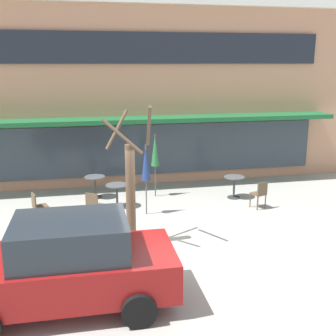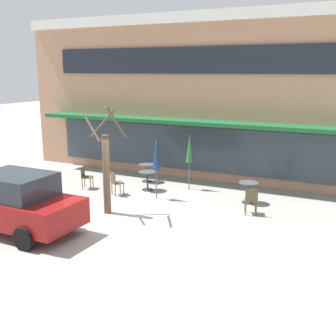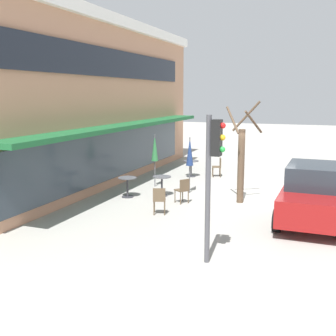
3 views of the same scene
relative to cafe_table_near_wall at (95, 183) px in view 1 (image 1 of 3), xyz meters
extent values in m
plane|color=#9E9B93|center=(1.70, -4.62, -0.52)|extent=(80.00, 80.00, 0.00)
cube|color=tan|center=(1.70, 5.38, 3.00)|extent=(17.39, 8.00, 7.02)
cube|color=#19592D|center=(1.70, 0.83, 2.03)|extent=(14.78, 1.10, 0.16)
cube|color=#1E232D|center=(1.70, 1.32, 4.54)|extent=(13.91, 0.10, 1.10)
cube|color=#2D3842|center=(1.70, 1.32, 0.83)|extent=(13.91, 0.10, 1.90)
cylinder|color=#333338|center=(0.00, 0.00, -0.50)|extent=(0.44, 0.44, 0.03)
cylinder|color=#333338|center=(0.00, 0.00, -0.14)|extent=(0.07, 0.07, 0.70)
cylinder|color=#4C4C51|center=(0.00, 0.00, 0.23)|extent=(0.70, 0.70, 0.03)
cylinder|color=#333338|center=(0.65, -1.13, -0.50)|extent=(0.44, 0.44, 0.03)
cylinder|color=#333338|center=(0.65, -1.13, -0.14)|extent=(0.07, 0.07, 0.70)
cylinder|color=#4C4C51|center=(0.65, -1.13, 0.23)|extent=(0.70, 0.70, 0.03)
cylinder|color=#333338|center=(4.69, -0.99, -0.50)|extent=(0.44, 0.44, 0.03)
cylinder|color=#333338|center=(4.69, -0.99, -0.14)|extent=(0.07, 0.07, 0.70)
cylinder|color=#4C4C51|center=(4.69, -0.99, 0.23)|extent=(0.70, 0.70, 0.03)
cylinder|color=#4C4C51|center=(2.07, -0.25, 0.58)|extent=(0.04, 0.04, 2.20)
cone|color=#286B38|center=(2.07, -0.25, 1.13)|extent=(0.28, 0.28, 1.10)
cylinder|color=#4C4C51|center=(1.48, -1.97, 0.58)|extent=(0.04, 0.04, 2.20)
cone|color=navy|center=(1.48, -1.97, 1.13)|extent=(0.28, 0.28, 1.10)
cylinder|color=brown|center=(-1.54, -1.75, -0.29)|extent=(0.04, 0.04, 0.45)
cylinder|color=brown|center=(-1.43, -2.07, -0.29)|extent=(0.04, 0.04, 0.45)
cylinder|color=brown|center=(-1.86, -1.87, -0.29)|extent=(0.04, 0.04, 0.45)
cylinder|color=brown|center=(-1.75, -2.19, -0.29)|extent=(0.04, 0.04, 0.45)
cube|color=brown|center=(-1.64, -1.97, -0.05)|extent=(0.51, 0.51, 0.04)
cube|color=brown|center=(-1.81, -2.03, 0.17)|extent=(0.17, 0.39, 0.40)
cylinder|color=brown|center=(-0.12, -1.95, -0.29)|extent=(0.04, 0.04, 0.45)
cylinder|color=brown|center=(0.16, -2.14, -0.29)|extent=(0.04, 0.04, 0.45)
cylinder|color=brown|center=(-0.31, -2.23, -0.29)|extent=(0.04, 0.04, 0.45)
cylinder|color=brown|center=(-0.03, -2.42, -0.29)|extent=(0.04, 0.04, 0.45)
cube|color=brown|center=(-0.07, -2.19, -0.05)|extent=(0.56, 0.56, 0.04)
cube|color=brown|center=(-0.17, -2.33, 0.17)|extent=(0.35, 0.26, 0.40)
cylinder|color=brown|center=(4.87, -2.01, -0.29)|extent=(0.04, 0.04, 0.45)
cylinder|color=brown|center=(5.19, -1.90, -0.29)|extent=(0.04, 0.04, 0.45)
cylinder|color=brown|center=(4.98, -2.33, -0.29)|extent=(0.04, 0.04, 0.45)
cylinder|color=brown|center=(5.30, -2.22, -0.29)|extent=(0.04, 0.04, 0.45)
cube|color=brown|center=(5.09, -2.11, -0.05)|extent=(0.51, 0.51, 0.04)
cube|color=brown|center=(5.15, -2.28, 0.17)|extent=(0.39, 0.17, 0.40)
cube|color=maroon|center=(-0.81, -6.66, 0.18)|extent=(4.22, 1.85, 0.76)
cube|color=#232B33|center=(-0.66, -6.67, 0.90)|extent=(2.12, 1.62, 0.68)
cylinder|color=black|center=(-2.11, -5.75, -0.20)|extent=(0.64, 0.23, 0.64)
cylinder|color=black|center=(0.48, -7.58, -0.20)|extent=(0.64, 0.23, 0.64)
cylinder|color=black|center=(0.50, -5.78, -0.20)|extent=(0.64, 0.23, 0.64)
cylinder|color=brown|center=(0.76, -4.12, 0.80)|extent=(0.24, 0.24, 2.63)
cylinder|color=brown|center=(1.24, -4.16, 2.54)|extent=(0.17, 1.01, 1.11)
cylinder|color=brown|center=(0.49, -3.83, 2.44)|extent=(0.66, 0.64, 0.92)
cylinder|color=brown|center=(0.56, -4.54, 2.39)|extent=(0.93, 0.50, 0.81)
camera|label=1|loc=(-0.36, -14.12, 4.06)|focal=45.00mm
camera|label=2|loc=(8.45, -15.25, 4.15)|focal=45.00mm
camera|label=3|loc=(-13.87, -6.99, 3.33)|focal=45.00mm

